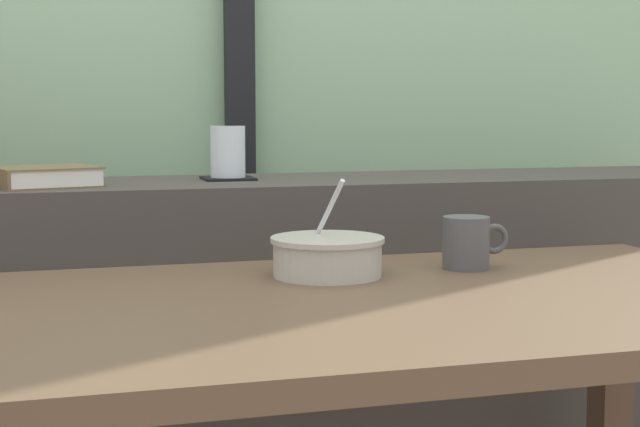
{
  "coord_description": "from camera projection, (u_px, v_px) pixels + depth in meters",
  "views": [
    {
      "loc": [
        -0.37,
        -1.34,
        0.97
      ],
      "look_at": [
        0.14,
        0.39,
        0.77
      ],
      "focal_mm": 54.43,
      "sensor_mm": 36.0,
      "label": 1
    }
  ],
  "objects": [
    {
      "name": "coaster_square",
      "position": [
        229.0,
        178.0,
        1.94
      ],
      "size": [
        0.1,
        0.1,
        0.0
      ],
      "primitive_type": "cube",
      "color": "black",
      "rests_on": "dark_console_ledge"
    },
    {
      "name": "ceramic_mug",
      "position": [
        467.0,
        243.0,
        1.57
      ],
      "size": [
        0.11,
        0.08,
        0.08
      ],
      "color": "#4C4C4C",
      "rests_on": "breakfast_table"
    },
    {
      "name": "juice_glass",
      "position": [
        229.0,
        154.0,
        1.94
      ],
      "size": [
        0.07,
        0.07,
        0.1
      ],
      "color": "white",
      "rests_on": "coaster_square"
    },
    {
      "name": "dark_console_ledge",
      "position": [
        232.0,
        383.0,
        1.97
      ],
      "size": [
        2.8,
        0.36,
        0.83
      ],
      "primitive_type": "cube",
      "color": "#423D38",
      "rests_on": "ground"
    },
    {
      "name": "soup_bowl",
      "position": [
        327.0,
        256.0,
        1.5
      ],
      "size": [
        0.18,
        0.18,
        0.15
      ],
      "color": "#BCB7A8",
      "rests_on": "breakfast_table"
    },
    {
      "name": "closed_book",
      "position": [
        46.0,
        177.0,
        1.78
      ],
      "size": [
        0.2,
        0.18,
        0.04
      ],
      "color": "brown",
      "rests_on": "dark_console_ledge"
    },
    {
      "name": "breakfast_table",
      "position": [
        376.0,
        369.0,
        1.35
      ],
      "size": [
        1.25,
        0.71,
        0.71
      ],
      "color": "brown",
      "rests_on": "ground"
    }
  ]
}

